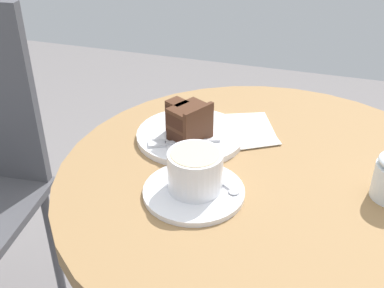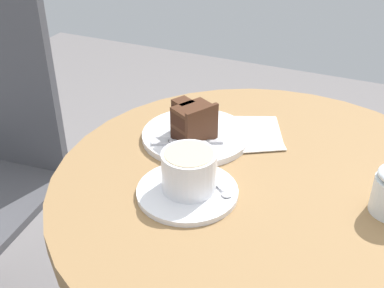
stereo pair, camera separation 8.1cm
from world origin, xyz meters
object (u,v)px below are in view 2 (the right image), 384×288
(cake_slice, at_px, (193,122))
(coffee_cup, at_px, (190,169))
(saucer, at_px, (187,192))
(fork, at_px, (178,142))
(napkin, at_px, (248,134))
(cake_plate, at_px, (196,136))
(teaspoon, at_px, (218,186))

(cake_slice, bearing_deg, coffee_cup, -158.02)
(saucer, distance_m, fork, 0.14)
(coffee_cup, distance_m, napkin, 0.21)
(cake_plate, distance_m, fork, 0.05)
(coffee_cup, distance_m, fork, 0.13)
(coffee_cup, relative_size, teaspoon, 1.48)
(napkin, bearing_deg, teaspoon, -176.16)
(saucer, xyz_separation_m, napkin, (0.22, -0.03, -0.00))
(teaspoon, xyz_separation_m, napkin, (0.19, 0.01, -0.01))
(saucer, relative_size, coffee_cup, 1.37)
(napkin, bearing_deg, saucer, 172.33)
(cake_slice, distance_m, napkin, 0.12)
(cake_slice, xyz_separation_m, napkin, (0.07, -0.08, -0.04))
(coffee_cup, relative_size, fork, 0.93)
(saucer, bearing_deg, teaspoon, -59.09)
(coffee_cup, xyz_separation_m, napkin, (0.21, -0.03, -0.04))
(cake_plate, xyz_separation_m, napkin, (0.05, -0.09, -0.00))
(fork, height_order, napkin, fork)
(cake_plate, bearing_deg, coffee_cup, -159.97)
(cake_plate, relative_size, cake_slice, 2.21)
(teaspoon, distance_m, cake_slice, 0.16)
(coffee_cup, bearing_deg, saucer, 177.26)
(coffee_cup, height_order, fork, coffee_cup)
(saucer, distance_m, cake_plate, 0.17)
(coffee_cup, height_order, cake_plate, coffee_cup)
(teaspoon, bearing_deg, cake_slice, 163.01)
(napkin, bearing_deg, coffee_cup, 172.15)
(coffee_cup, distance_m, cake_plate, 0.17)
(coffee_cup, relative_size, cake_plate, 0.58)
(saucer, distance_m, coffee_cup, 0.04)
(cake_plate, distance_m, cake_slice, 0.04)
(saucer, relative_size, napkin, 0.90)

